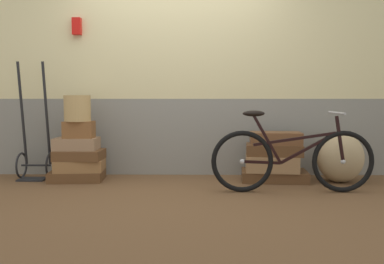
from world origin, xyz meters
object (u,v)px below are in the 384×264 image
suitcase_3 (77,144)px  burlap_sack (340,157)px  suitcase_1 (80,165)px  suitcase_5 (274,176)px  suitcase_6 (272,164)px  suitcase_2 (80,155)px  suitcase_0 (77,175)px  suitcase_7 (274,150)px  suitcase_4 (79,130)px  wicker_basket (77,108)px  luggage_trolley (35,152)px  suitcase_8 (276,138)px  bicycle (292,159)px

suitcase_3 → burlap_sack: size_ratio=0.85×
suitcase_1 → suitcase_5: size_ratio=0.72×
suitcase_6 → burlap_sack: (0.76, -0.02, 0.07)m
suitcase_1 → suitcase_2: (0.00, -0.02, 0.12)m
suitcase_0 → suitcase_6: bearing=-4.8°
burlap_sack → suitcase_1: bearing=178.7°
suitcase_7 → burlap_sack: size_ratio=1.10×
suitcase_4 → suitcase_6: (2.19, -0.03, -0.38)m
suitcase_6 → burlap_sack: 0.77m
suitcase_7 → wicker_basket: (-2.23, -0.01, 0.47)m
suitcase_4 → luggage_trolley: 0.63m
suitcase_5 → suitcase_4: bearing=-174.7°
suitcase_1 → suitcase_8: suitcase_8 is taller
bicycle → suitcase_6: bearing=101.5°
suitcase_0 → bicycle: size_ratio=0.36×
suitcase_2 → wicker_basket: size_ratio=1.76×
suitcase_3 → suitcase_4: bearing=-10.9°
suitcase_2 → bicycle: bearing=-12.2°
suitcase_0 → suitcase_5: (2.27, 0.00, 0.00)m
suitcase_1 → bicycle: 2.37m
suitcase_2 → suitcase_6: (2.19, -0.02, -0.09)m
suitcase_1 → suitcase_3: suitcase_3 is taller
suitcase_2 → suitcase_6: bearing=0.6°
suitcase_7 → luggage_trolley: (-2.78, 0.11, -0.04)m
suitcase_1 → burlap_sack: 2.95m
suitcase_2 → suitcase_8: (2.23, 0.02, 0.19)m
suitcase_2 → suitcase_5: bearing=1.8°
suitcase_1 → wicker_basket: size_ratio=1.79×
suitcase_0 → burlap_sack: (2.99, -0.07, 0.22)m
suitcase_4 → luggage_trolley: (-0.56, 0.12, -0.27)m
wicker_basket → bicycle: bearing=-13.3°
burlap_sack → luggage_trolley: bearing=177.1°
suitcase_7 → suitcase_8: suitcase_8 is taller
bicycle → luggage_trolley: bearing=166.8°
suitcase_3 → suitcase_8: (2.27, -0.00, 0.07)m
suitcase_6 → suitcase_8: (0.04, 0.03, 0.28)m
suitcase_8 → suitcase_6: bearing=-138.5°
suitcase_4 → suitcase_5: bearing=-1.2°
suitcase_0 → suitcase_3: 0.37m
wicker_basket → burlap_sack: size_ratio=0.53×
suitcase_2 → wicker_basket: wicker_basket is taller
suitcase_3 → wicker_basket: bearing=-31.0°
suitcase_3 → suitcase_5: bearing=-0.5°
suitcase_6 → wicker_basket: (-2.20, 0.02, 0.62)m
suitcase_7 → wicker_basket: size_ratio=2.09×
suitcase_4 → bicycle: (2.30, -0.55, -0.25)m
suitcase_0 → suitcase_8: suitcase_8 is taller
suitcase_3 → suitcase_5: 2.29m
bicycle → suitcase_4: bearing=166.5°
suitcase_8 → suitcase_1: bearing=-176.0°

